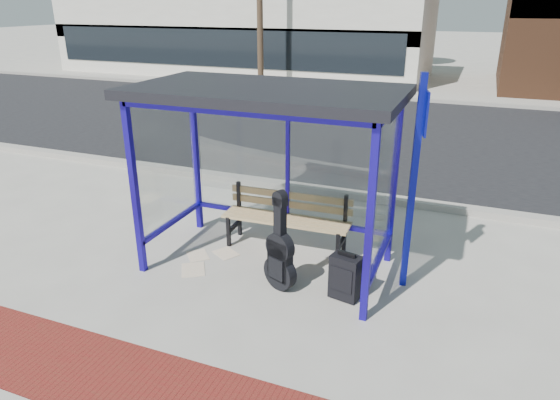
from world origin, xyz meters
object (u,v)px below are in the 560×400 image
at_px(suitcase, 345,277).
at_px(backpack, 354,272).
at_px(bench, 287,216).
at_px(guitar_bag, 280,256).

height_order(suitcase, backpack, suitcase).
distance_m(bench, guitar_bag, 1.15).
relative_size(bench, backpack, 4.85).
xyz_separation_m(bench, suitcase, (1.14, -1.02, -0.21)).
bearing_deg(bench, backpack, -32.23).
bearing_deg(guitar_bag, bench, 128.23).
bearing_deg(guitar_bag, suitcase, 27.68).
bearing_deg(suitcase, backpack, 96.80).
bearing_deg(bench, suitcase, -43.81).
relative_size(suitcase, backpack, 1.62).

